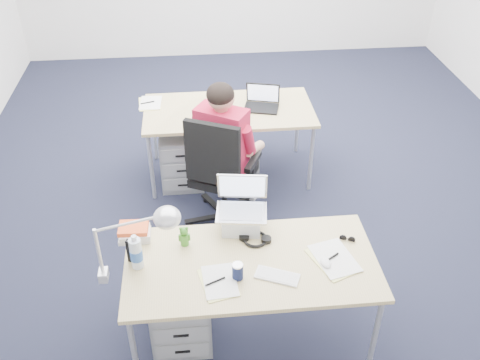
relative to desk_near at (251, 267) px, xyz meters
name	(u,v)px	position (x,y,z in m)	size (l,w,h in m)	color
floor	(265,190)	(0.35, 1.73, -0.68)	(7.00, 7.00, 0.00)	black
room	(271,17)	(0.35, 1.73, 1.03)	(6.02, 7.02, 2.80)	silver
desk_near	(251,267)	(0.00, 0.00, 0.00)	(1.60, 0.80, 0.73)	tan
desk_far	(229,114)	(0.02, 2.07, 0.00)	(1.60, 0.80, 0.73)	tan
office_chair	(223,193)	(-0.10, 1.29, -0.37)	(0.94, 0.94, 1.12)	black
seated_person	(230,149)	(-0.02, 1.46, -0.01)	(0.68, 0.80, 1.33)	#BA1A39
drawer_pedestal_near	(181,306)	(-0.47, 0.09, -0.41)	(0.40, 0.50, 0.55)	gray
drawer_pedestal_far	(182,157)	(-0.45, 1.99, -0.41)	(0.40, 0.50, 0.55)	gray
silver_laptop	(241,207)	(-0.03, 0.34, 0.22)	(0.34, 0.26, 0.36)	silver
wireless_keyboard	(277,276)	(0.14, -0.14, 0.05)	(0.27, 0.11, 0.01)	white
computer_mouse	(325,263)	(0.46, -0.07, 0.06)	(0.06, 0.10, 0.04)	white
headphones	(255,238)	(0.05, 0.20, 0.06)	(0.22, 0.17, 0.04)	black
can_koozie	(238,271)	(-0.10, -0.13, 0.10)	(0.07, 0.07, 0.11)	#141C3F
water_bottle	(136,251)	(-0.71, 0.04, 0.17)	(0.08, 0.08, 0.25)	silver
bear_figurine	(184,236)	(-0.42, 0.21, 0.12)	(0.08, 0.06, 0.15)	#26751F
book_stack	(134,232)	(-0.75, 0.31, 0.09)	(0.21, 0.16, 0.09)	silver
cordless_phone	(131,251)	(-0.75, 0.09, 0.13)	(0.05, 0.03, 0.17)	black
papers_left	(218,282)	(-0.22, -0.16, 0.05)	(0.20, 0.28, 0.01)	#F2F28C
papers_right	(333,260)	(0.52, -0.04, 0.05)	(0.23, 0.33, 0.01)	#F2F28C
sunglasses	(347,239)	(0.66, 0.14, 0.06)	(0.11, 0.05, 0.02)	black
desk_lamp	(125,244)	(-0.75, -0.06, 0.31)	(0.47, 0.17, 0.53)	silver
dark_laptop	(262,98)	(0.33, 2.04, 0.16)	(0.32, 0.31, 0.23)	black
far_cup	(263,94)	(0.37, 2.26, 0.10)	(0.07, 0.07, 0.10)	white
far_papers	(150,103)	(-0.73, 2.25, 0.05)	(0.20, 0.29, 0.01)	white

